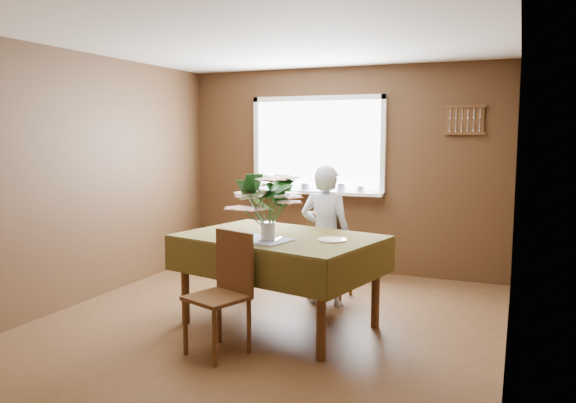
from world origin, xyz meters
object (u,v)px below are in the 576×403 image
at_px(chair_near, 225,287).
at_px(seated_woman, 325,235).
at_px(flower_bouquet, 268,199).
at_px(chair_far, 328,251).
at_px(dining_table, 279,247).

height_order(chair_near, seated_woman, seated_woman).
distance_m(chair_near, flower_bouquet, 0.81).
relative_size(chair_far, flower_bouquet, 1.49).
distance_m(chair_far, flower_bouquet, 1.34).
relative_size(chair_near, flower_bouquet, 1.53).
bearing_deg(flower_bouquet, chair_near, -108.70).
distance_m(dining_table, chair_far, 0.95).
height_order(chair_far, chair_near, chair_near).
bearing_deg(chair_far, flower_bouquet, 85.71).
xyz_separation_m(dining_table, seated_woman, (0.17, 0.75, -0.02)).
bearing_deg(flower_bouquet, dining_table, 90.42).
relative_size(chair_near, seated_woman, 0.67).
xyz_separation_m(chair_near, seated_woman, (0.33, 1.46, 0.18)).
bearing_deg(chair_near, flower_bouquet, 90.87).
distance_m(chair_far, chair_near, 1.65).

